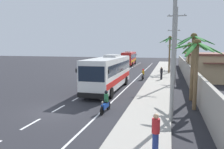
{
  "coord_description": "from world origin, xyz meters",
  "views": [
    {
      "loc": [
        8.17,
        -13.9,
        4.77
      ],
      "look_at": [
        2.09,
        8.94,
        1.7
      ],
      "focal_mm": 34.63,
      "sensor_mm": 36.0,
      "label": 1
    }
  ],
  "objects_px": {
    "utility_pole_far": "(173,47)",
    "palm_farthest": "(170,46)",
    "motorcycle_trailing": "(106,103)",
    "palm_nearest": "(193,54)",
    "coach_bus_foreground": "(109,72)",
    "palm_second": "(175,50)",
    "utility_pole_mid": "(176,45)",
    "palm_third": "(196,58)",
    "utility_pole_nearest": "(174,37)",
    "motorcycle_beside_bus": "(143,75)",
    "pedestrian_near_kerb": "(161,73)",
    "palm_fourth": "(189,53)",
    "pedestrian_midwalk": "(156,131)",
    "coach_bus_far_lane": "(129,58)"
  },
  "relations": [
    {
      "from": "utility_pole_nearest",
      "to": "palm_nearest",
      "type": "bearing_deg",
      "value": 74.2
    },
    {
      "from": "utility_pole_far",
      "to": "palm_third",
      "type": "height_order",
      "value": "utility_pole_far"
    },
    {
      "from": "palm_second",
      "to": "palm_fourth",
      "type": "distance_m",
      "value": 15.78
    },
    {
      "from": "pedestrian_near_kerb",
      "to": "palm_fourth",
      "type": "distance_m",
      "value": 4.59
    },
    {
      "from": "motorcycle_beside_bus",
      "to": "utility_pole_far",
      "type": "distance_m",
      "value": 13.08
    },
    {
      "from": "coach_bus_foreground",
      "to": "utility_pole_nearest",
      "type": "xyz_separation_m",
      "value": [
        6.66,
        -9.11,
        3.33
      ]
    },
    {
      "from": "coach_bus_far_lane",
      "to": "pedestrian_midwalk",
      "type": "distance_m",
      "value": 46.76
    },
    {
      "from": "coach_bus_foreground",
      "to": "palm_farthest",
      "type": "xyz_separation_m",
      "value": [
        6.41,
        16.18,
        2.79
      ]
    },
    {
      "from": "palm_third",
      "to": "pedestrian_near_kerb",
      "type": "bearing_deg",
      "value": 101.93
    },
    {
      "from": "coach_bus_foreground",
      "to": "pedestrian_near_kerb",
      "type": "distance_m",
      "value": 9.83
    },
    {
      "from": "pedestrian_midwalk",
      "to": "coach_bus_foreground",
      "type": "bearing_deg",
      "value": 108.18
    },
    {
      "from": "pedestrian_midwalk",
      "to": "palm_second",
      "type": "xyz_separation_m",
      "value": [
        1.56,
        36.99,
        2.94
      ]
    },
    {
      "from": "utility_pole_far",
      "to": "palm_second",
      "type": "relative_size",
      "value": 1.56
    },
    {
      "from": "utility_pole_far",
      "to": "palm_farthest",
      "type": "relative_size",
      "value": 1.33
    },
    {
      "from": "coach_bus_foreground",
      "to": "palm_third",
      "type": "distance_m",
      "value": 10.38
    },
    {
      "from": "palm_second",
      "to": "motorcycle_beside_bus",
      "type": "bearing_deg",
      "value": -107.06
    },
    {
      "from": "palm_nearest",
      "to": "coach_bus_foreground",
      "type": "bearing_deg",
      "value": 161.05
    },
    {
      "from": "motorcycle_beside_bus",
      "to": "pedestrian_near_kerb",
      "type": "height_order",
      "value": "pedestrian_near_kerb"
    },
    {
      "from": "pedestrian_midwalk",
      "to": "utility_pole_far",
      "type": "bearing_deg",
      "value": 82.53
    },
    {
      "from": "utility_pole_mid",
      "to": "palm_third",
      "type": "height_order",
      "value": "utility_pole_mid"
    },
    {
      "from": "coach_bus_foreground",
      "to": "palm_third",
      "type": "bearing_deg",
      "value": -34.95
    },
    {
      "from": "palm_nearest",
      "to": "palm_third",
      "type": "xyz_separation_m",
      "value": [
        -0.05,
        -2.96,
        -0.24
      ]
    },
    {
      "from": "coach_bus_foreground",
      "to": "motorcycle_beside_bus",
      "type": "xyz_separation_m",
      "value": [
        2.82,
        8.14,
        -1.35
      ]
    },
    {
      "from": "utility_pole_far",
      "to": "palm_nearest",
      "type": "bearing_deg",
      "value": -86.61
    },
    {
      "from": "coach_bus_far_lane",
      "to": "palm_farthest",
      "type": "xyz_separation_m",
      "value": [
        10.06,
        -16.03,
        2.91
      ]
    },
    {
      "from": "motorcycle_beside_bus",
      "to": "palm_second",
      "type": "relative_size",
      "value": 0.35
    },
    {
      "from": "pedestrian_midwalk",
      "to": "utility_pole_mid",
      "type": "xyz_separation_m",
      "value": [
        1.19,
        18.91,
        3.97
      ]
    },
    {
      "from": "palm_farthest",
      "to": "palm_nearest",
      "type": "bearing_deg",
      "value": -84.0
    },
    {
      "from": "pedestrian_midwalk",
      "to": "palm_nearest",
      "type": "bearing_deg",
      "value": 71.42
    },
    {
      "from": "pedestrian_near_kerb",
      "to": "palm_third",
      "type": "relative_size",
      "value": 0.33
    },
    {
      "from": "coach_bus_far_lane",
      "to": "palm_third",
      "type": "bearing_deg",
      "value": -72.48
    },
    {
      "from": "coach_bus_foreground",
      "to": "palm_farthest",
      "type": "distance_m",
      "value": 17.63
    },
    {
      "from": "motorcycle_trailing",
      "to": "utility_pole_far",
      "type": "height_order",
      "value": "utility_pole_far"
    },
    {
      "from": "motorcycle_beside_bus",
      "to": "palm_farthest",
      "type": "xyz_separation_m",
      "value": [
        3.6,
        8.04,
        4.14
      ]
    },
    {
      "from": "pedestrian_near_kerb",
      "to": "pedestrian_midwalk",
      "type": "xyz_separation_m",
      "value": [
        0.55,
        -21.7,
        -0.04
      ]
    },
    {
      "from": "coach_bus_foreground",
      "to": "utility_pole_far",
      "type": "relative_size",
      "value": 1.33
    },
    {
      "from": "utility_pole_nearest",
      "to": "palm_nearest",
      "type": "relative_size",
      "value": 1.74
    },
    {
      "from": "utility_pole_nearest",
      "to": "coach_bus_foreground",
      "type": "bearing_deg",
      "value": 126.15
    },
    {
      "from": "coach_bus_foreground",
      "to": "motorcycle_trailing",
      "type": "bearing_deg",
      "value": -75.98
    },
    {
      "from": "pedestrian_midwalk",
      "to": "motorcycle_trailing",
      "type": "bearing_deg",
      "value": 120.5
    },
    {
      "from": "utility_pole_far",
      "to": "palm_farthest",
      "type": "height_order",
      "value": "utility_pole_far"
    },
    {
      "from": "motorcycle_beside_bus",
      "to": "palm_farthest",
      "type": "height_order",
      "value": "palm_farthest"
    },
    {
      "from": "utility_pole_nearest",
      "to": "palm_third",
      "type": "relative_size",
      "value": 1.94
    },
    {
      "from": "coach_bus_far_lane",
      "to": "palm_nearest",
      "type": "relative_size",
      "value": 1.97
    },
    {
      "from": "palm_third",
      "to": "coach_bus_far_lane",
      "type": "bearing_deg",
      "value": 107.52
    },
    {
      "from": "motorcycle_trailing",
      "to": "palm_nearest",
      "type": "height_order",
      "value": "palm_nearest"
    },
    {
      "from": "utility_pole_mid",
      "to": "palm_nearest",
      "type": "height_order",
      "value": "utility_pole_mid"
    },
    {
      "from": "utility_pole_far",
      "to": "motorcycle_beside_bus",
      "type": "bearing_deg",
      "value": -109.96
    },
    {
      "from": "palm_third",
      "to": "palm_second",
      "type": "bearing_deg",
      "value": 91.66
    },
    {
      "from": "palm_farthest",
      "to": "coach_bus_foreground",
      "type": "bearing_deg",
      "value": -111.62
    }
  ]
}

